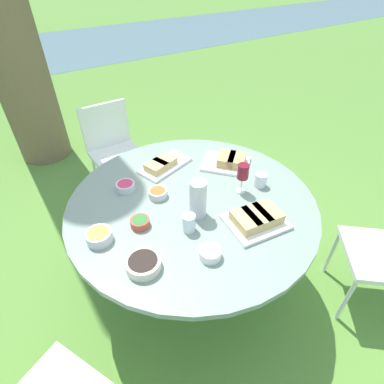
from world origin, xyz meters
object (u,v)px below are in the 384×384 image
Objects in this scene: water_pitcher at (198,199)px; wine_glass at (243,173)px; dining_table at (192,211)px; chair_far_back at (113,145)px.

water_pitcher is 0.34m from wine_glass.
wine_glass reaches higher than dining_table.
water_pitcher is at bearing -176.26° from wine_glass.
water_pitcher is 1.17× the size of wine_glass.
wine_glass is at bearing -78.26° from chair_far_back.
wine_glass is at bearing -18.64° from dining_table.
dining_table is 1.67× the size of chair_far_back.
water_pitcher is at bearing -91.87° from chair_far_back.
dining_table is 0.25m from water_pitcher.
water_pitcher is at bearing -109.81° from dining_table.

